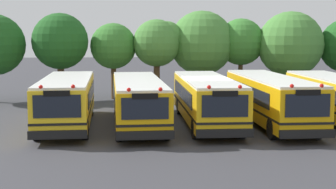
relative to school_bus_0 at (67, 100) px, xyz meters
name	(u,v)px	position (x,y,z in m)	size (l,w,h in m)	color
ground_plane	(204,124)	(7.10, -0.13, -1.38)	(160.00, 160.00, 0.00)	#38383D
school_bus_0	(67,100)	(0.00, 0.00, 0.00)	(2.69, 9.97, 2.62)	yellow
school_bus_1	(138,100)	(3.63, 0.07, -0.05)	(2.70, 11.00, 2.51)	#EAA80C
school_bus_2	(206,99)	(7.22, -0.07, -0.02)	(2.62, 10.50, 2.57)	yellow
school_bus_3	(270,98)	(10.57, -0.40, 0.01)	(2.44, 10.73, 2.64)	#EAA80C
tree_1	(58,41)	(-1.59, 9.84, 2.85)	(3.94, 3.94, 6.21)	#4C3823
tree_2	(112,47)	(2.15, 10.92, 2.43)	(3.34, 3.34, 5.55)	#4C3823
tree_3	(159,42)	(5.51, 10.47, 2.79)	(3.59, 3.44, 5.82)	#4C3823
tree_4	(200,43)	(8.66, 11.14, 2.72)	(4.79, 4.79, 6.49)	#4C3823
tree_5	(242,42)	(11.81, 11.06, 2.78)	(3.49, 3.49, 5.91)	#4C3823
tree_6	(289,45)	(15.12, 10.24, 2.57)	(4.85, 4.85, 6.41)	#4C3823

